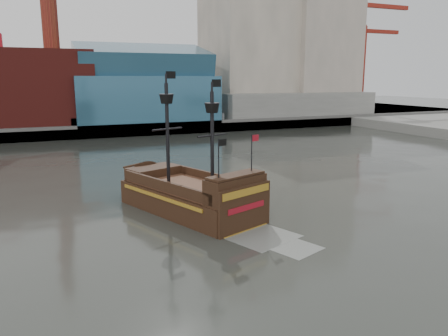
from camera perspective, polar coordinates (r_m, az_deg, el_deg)
name	(u,v)px	position (r m, az deg, el deg)	size (l,w,h in m)	color
ground	(236,252)	(30.48, 1.57, -10.88)	(400.00, 400.00, 0.00)	#2A2D28
promenade_far	(88,120)	(118.62, -17.37, 6.03)	(220.00, 60.00, 2.00)	slate
seawall	(104,131)	(89.44, -15.40, 4.64)	(220.00, 1.00, 2.60)	#4C4C49
skyline	(108,22)	(112.15, -14.95, 17.94)	(149.00, 45.00, 62.00)	brown
crane_a	(361,52)	(140.69, 17.51, 14.24)	(22.50, 4.00, 32.25)	slate
crane_b	(364,65)	(154.38, 17.76, 12.64)	(19.10, 4.00, 26.25)	slate
pirate_ship	(191,199)	(38.67, -4.33, -4.09)	(11.03, 18.27, 13.14)	black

